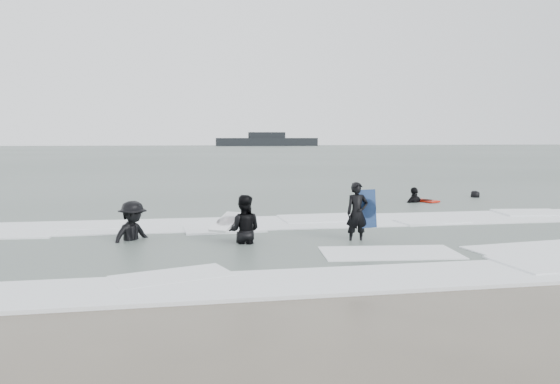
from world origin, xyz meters
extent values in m
plane|color=brown|center=(0.00, 0.00, 0.00)|extent=(320.00, 320.00, 0.00)
plane|color=#47544C|center=(0.00, 80.00, 0.06)|extent=(320.00, 320.00, 0.00)
imported|color=black|center=(1.59, 2.90, 0.00)|extent=(0.58, 0.39, 1.55)
imported|color=black|center=(-1.21, 3.14, 0.00)|extent=(0.99, 0.85, 1.79)
imported|color=black|center=(-3.93, 3.88, 0.00)|extent=(1.38, 1.36, 1.90)
imported|color=black|center=(6.31, 10.30, 0.00)|extent=(1.15, 0.80, 1.81)
imported|color=black|center=(9.61, 11.56, 0.00)|extent=(0.81, 0.87, 1.49)
cube|color=white|center=(0.00, -0.60, 0.03)|extent=(30.03, 2.32, 0.07)
cube|color=white|center=(0.00, 6.00, 0.04)|extent=(30.00, 2.60, 0.09)
cube|color=black|center=(19.99, 147.61, 1.21)|extent=(29.30, 5.23, 2.30)
cube|color=black|center=(19.99, 147.61, 3.20)|extent=(10.47, 3.14, 1.67)
camera|label=1|loc=(-2.52, -10.01, 2.64)|focal=35.00mm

